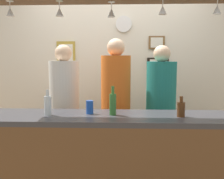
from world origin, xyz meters
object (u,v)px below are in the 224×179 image
(bottle_beer_brown_stubby, at_px, (181,109))
(bottle_soda_clear, at_px, (48,105))
(drink_can, at_px, (90,107))
(picture_frame_upper_small, at_px, (157,43))
(person_right_teal_shirt, at_px, (161,103))
(picture_frame_lower_pair, at_px, (158,64))
(person_left_white_patterned_shirt, at_px, (64,101))
(picture_frame_caricature, at_px, (66,54))
(wall_clock, at_px, (124,24))
(person_middle_orange_shirt, at_px, (116,98))
(bottle_beer_green_import, at_px, (113,103))

(bottle_beer_brown_stubby, xyz_separation_m, bottle_soda_clear, (-1.17, 0.01, 0.02))
(drink_can, relative_size, picture_frame_upper_small, 0.55)
(person_right_teal_shirt, bearing_deg, picture_frame_upper_small, 87.88)
(person_right_teal_shirt, relative_size, picture_frame_lower_pair, 5.49)
(person_left_white_patterned_shirt, distance_m, picture_frame_lower_pair, 1.43)
(person_right_teal_shirt, xyz_separation_m, bottle_beer_brown_stubby, (0.06, -0.75, 0.07))
(drink_can, height_order, picture_frame_upper_small, picture_frame_upper_small)
(picture_frame_caricature, xyz_separation_m, wall_clock, (0.81, -0.01, 0.40))
(person_left_white_patterned_shirt, height_order, person_right_teal_shirt, person_left_white_patterned_shirt)
(bottle_beer_brown_stubby, bearing_deg, person_left_white_patterned_shirt, 147.72)
(drink_can, relative_size, wall_clock, 0.55)
(person_middle_orange_shirt, relative_size, person_right_teal_shirt, 1.05)
(picture_frame_caricature, relative_size, wall_clock, 1.55)
(person_middle_orange_shirt, xyz_separation_m, person_right_teal_shirt, (0.52, 0.00, -0.05))
(bottle_beer_green_import, distance_m, picture_frame_lower_pair, 1.54)
(bottle_beer_green_import, distance_m, wall_clock, 1.64)
(picture_frame_caricature, bearing_deg, bottle_beer_brown_stubby, -47.79)
(person_right_teal_shirt, height_order, picture_frame_upper_small, picture_frame_upper_small)
(person_left_white_patterned_shirt, bearing_deg, picture_frame_caricature, 100.05)
(person_right_teal_shirt, distance_m, drink_can, 0.99)
(picture_frame_caricature, xyz_separation_m, picture_frame_lower_pair, (1.30, 0.00, -0.15))
(person_left_white_patterned_shirt, height_order, picture_frame_caricature, picture_frame_caricature)
(person_middle_orange_shirt, bearing_deg, wall_clock, 82.66)
(picture_frame_lower_pair, bearing_deg, person_right_teal_shirt, -93.98)
(person_left_white_patterned_shirt, xyz_separation_m, bottle_soda_clear, (0.02, -0.74, 0.09))
(picture_frame_caricature, distance_m, wall_clock, 0.91)
(person_right_teal_shirt, distance_m, picture_frame_lower_pair, 0.82)
(bottle_beer_green_import, relative_size, picture_frame_caricature, 0.76)
(person_right_teal_shirt, xyz_separation_m, picture_frame_upper_small, (0.03, 0.70, 0.73))
(person_middle_orange_shirt, bearing_deg, person_right_teal_shirt, 0.00)
(drink_can, distance_m, picture_frame_lower_pair, 1.61)
(person_left_white_patterned_shirt, distance_m, bottle_soda_clear, 0.74)
(person_left_white_patterned_shirt, height_order, wall_clock, wall_clock)
(drink_can, height_order, picture_frame_lower_pair, picture_frame_lower_pair)
(person_middle_orange_shirt, relative_size, drink_can, 14.14)
(person_left_white_patterned_shirt, relative_size, picture_frame_lower_pair, 5.52)
(picture_frame_upper_small, height_order, picture_frame_lower_pair, picture_frame_upper_small)
(bottle_beer_green_import, xyz_separation_m, picture_frame_upper_small, (0.55, 1.39, 0.62))
(picture_frame_upper_small, bearing_deg, person_middle_orange_shirt, -128.17)
(bottle_beer_brown_stubby, xyz_separation_m, picture_frame_upper_small, (-0.04, 1.45, 0.65))
(person_left_white_patterned_shirt, height_order, bottle_beer_green_import, person_left_white_patterned_shirt)
(person_left_white_patterned_shirt, distance_m, person_right_teal_shirt, 1.12)
(bottle_beer_brown_stubby, height_order, bottle_soda_clear, bottle_soda_clear)
(picture_frame_lower_pair, bearing_deg, picture_frame_upper_small, 180.00)
(person_middle_orange_shirt, height_order, bottle_beer_brown_stubby, person_middle_orange_shirt)
(bottle_beer_brown_stubby, distance_m, bottle_soda_clear, 1.17)
(person_right_teal_shirt, relative_size, picture_frame_caricature, 4.85)
(bottle_soda_clear, bearing_deg, bottle_beer_green_import, 3.79)
(person_right_teal_shirt, height_order, drink_can, person_right_teal_shirt)
(bottle_beer_green_import, relative_size, picture_frame_lower_pair, 0.87)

